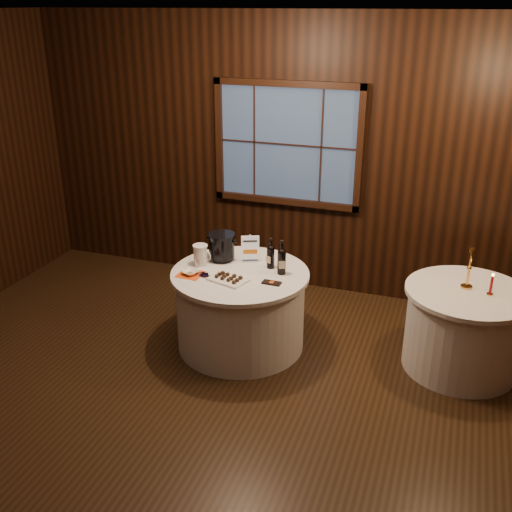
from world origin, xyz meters
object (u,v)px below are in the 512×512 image
at_px(port_bottle_left, 271,255).
at_px(cracker_bowl, 190,272).
at_px(port_bottle_right, 282,259).
at_px(main_table, 240,309).
at_px(side_table, 463,329).
at_px(grape_bunch, 205,274).
at_px(glass_pitcher, 201,255).
at_px(chocolate_plate, 228,279).
at_px(brass_candlestick, 468,274).
at_px(red_candle, 491,286).
at_px(ice_bucket, 222,246).
at_px(sign_stand, 250,252).
at_px(chocolate_box, 272,283).

height_order(port_bottle_left, cracker_bowl, port_bottle_left).
bearing_deg(cracker_bowl, port_bottle_left, 30.81).
height_order(port_bottle_left, port_bottle_right, port_bottle_right).
bearing_deg(main_table, side_table, 8.53).
bearing_deg(grape_bunch, glass_pitcher, 122.25).
height_order(chocolate_plate, grape_bunch, chocolate_plate).
distance_m(chocolate_plate, cracker_bowl, 0.37).
relative_size(brass_candlestick, red_candle, 1.82).
bearing_deg(glass_pitcher, ice_bucket, 59.12).
bearing_deg(cracker_bowl, chocolate_plate, -0.86).
bearing_deg(sign_stand, brass_candlestick, -19.99).
relative_size(sign_stand, chocolate_box, 1.64).
bearing_deg(port_bottle_left, cracker_bowl, -130.22).
height_order(main_table, glass_pitcher, glass_pitcher).
height_order(side_table, chocolate_box, chocolate_box).
bearing_deg(chocolate_box, chocolate_plate, -167.92).
bearing_deg(cracker_bowl, side_table, 11.62).
distance_m(port_bottle_right, grape_bunch, 0.71).
bearing_deg(glass_pitcher, brass_candlestick, 16.08).
relative_size(chocolate_box, grape_bunch, 1.01).
xyz_separation_m(chocolate_plate, brass_candlestick, (2.01, 0.55, 0.11)).
bearing_deg(red_candle, side_table, 171.14).
bearing_deg(glass_pitcher, cracker_bowl, -82.04).
distance_m(chocolate_box, grape_bunch, 0.62).
height_order(side_table, brass_candlestick, brass_candlestick).
bearing_deg(port_bottle_right, glass_pitcher, 162.97).
relative_size(side_table, chocolate_plate, 2.83).
xyz_separation_m(ice_bucket, red_candle, (2.43, 0.07, -0.06)).
relative_size(chocolate_box, glass_pitcher, 0.83).
distance_m(side_table, port_bottle_right, 1.73).
height_order(chocolate_box, red_candle, red_candle).
relative_size(side_table, port_bottle_right, 3.32).
bearing_deg(glass_pitcher, sign_stand, 37.91).
bearing_deg(port_bottle_left, sign_stand, -179.49).
bearing_deg(ice_bucket, main_table, -37.99).
bearing_deg(port_bottle_left, port_bottle_right, -15.15).
height_order(side_table, chocolate_plate, chocolate_plate).
height_order(ice_bucket, chocolate_box, ice_bucket).
relative_size(side_table, glass_pitcher, 5.38).
relative_size(grape_bunch, glass_pitcher, 0.83).
relative_size(port_bottle_right, grape_bunch, 1.96).
relative_size(sign_stand, chocolate_plate, 0.72).
distance_m(port_bottle_left, grape_bunch, 0.64).
xyz_separation_m(sign_stand, chocolate_plate, (-0.04, -0.47, -0.07)).
height_order(brass_candlestick, red_candle, brass_candlestick).
distance_m(sign_stand, brass_candlestick, 1.98).
distance_m(sign_stand, ice_bucket, 0.28).
relative_size(port_bottle_right, red_candle, 1.63).
relative_size(main_table, glass_pitcher, 6.38).
distance_m(chocolate_box, red_candle, 1.86).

